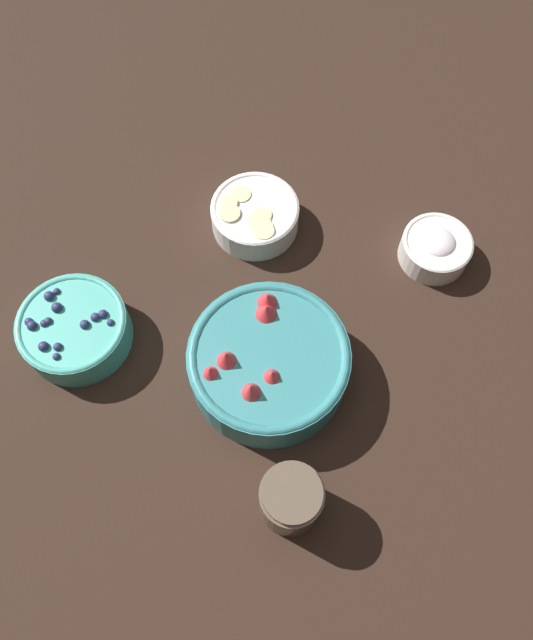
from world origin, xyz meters
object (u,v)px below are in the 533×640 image
object	(u,v)px
bowl_strawberries	(268,361)
bowl_blueberries	(74,328)
bowl_bananas	(255,214)
jar_chocolate	(291,500)
bowl_cream	(436,247)

from	to	relation	value
bowl_strawberries	bowl_blueberries	world-z (taller)	bowl_strawberries
bowl_bananas	jar_chocolate	bearing A→B (deg)	108.13
bowl_bananas	bowl_cream	world-z (taller)	bowl_cream
bowl_strawberries	jar_chocolate	bearing A→B (deg)	110.38
jar_chocolate	bowl_bananas	bearing A→B (deg)	-71.87
bowl_blueberries	jar_chocolate	bearing A→B (deg)	153.59
bowl_strawberries	bowl_bananas	size ratio (longest dim) A/B	1.61
bowl_bananas	bowl_strawberries	bearing A→B (deg)	106.47
bowl_cream	jar_chocolate	bearing A→B (deg)	70.64
bowl_strawberries	bowl_bananas	bearing A→B (deg)	-73.53
bowl_blueberries	jar_chocolate	xyz separation A→B (m)	(-0.35, 0.17, 0.01)
jar_chocolate	bowl_blueberries	bearing A→B (deg)	-26.41
bowl_strawberries	bowl_bananas	distance (m)	0.26
bowl_bananas	bowl_cream	size ratio (longest dim) A/B	1.29
bowl_blueberries	jar_chocolate	world-z (taller)	jar_chocolate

